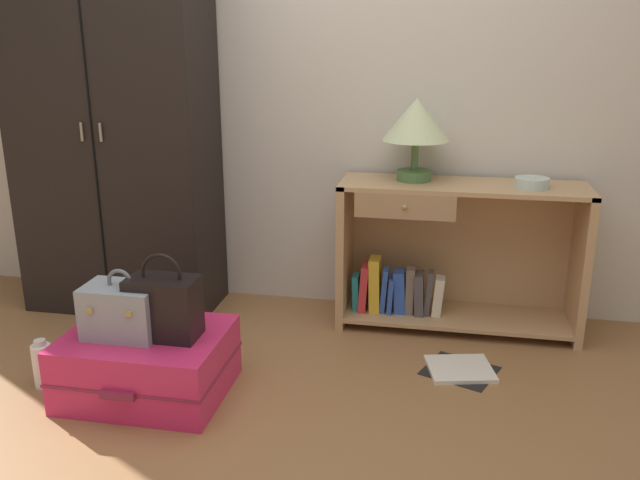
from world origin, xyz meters
name	(u,v)px	position (x,y,z in m)	size (l,w,h in m)	color
ground_plane	(250,449)	(0.00, 0.00, 0.00)	(9.00, 9.00, 0.00)	olive
back_wall	(326,62)	(0.00, 1.50, 1.30)	(6.40, 0.10, 2.60)	beige
wardrobe	(114,126)	(-1.06, 1.20, 0.98)	(1.00, 0.47, 1.97)	black
bookshelf	(448,256)	(0.68, 1.25, 0.37)	(1.19, 0.39, 0.75)	tan
table_lamp	(416,123)	(0.49, 1.27, 1.03)	(0.33, 0.33, 0.40)	#4C7542
bowl	(532,183)	(1.04, 1.21, 0.77)	(0.16, 0.16, 0.05)	silver
suitcase_large	(148,363)	(-0.53, 0.30, 0.14)	(0.65, 0.53, 0.27)	#DB2860
train_case	(122,310)	(-0.60, 0.27, 0.38)	(0.30, 0.21, 0.28)	#8E99A3
handbag	(164,306)	(-0.43, 0.29, 0.40)	(0.28, 0.16, 0.35)	black
bottle	(43,365)	(-0.99, 0.27, 0.10)	(0.08, 0.08, 0.22)	white
open_book_on_floor	(460,369)	(0.75, 0.74, 0.01)	(0.37, 0.36, 0.02)	white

